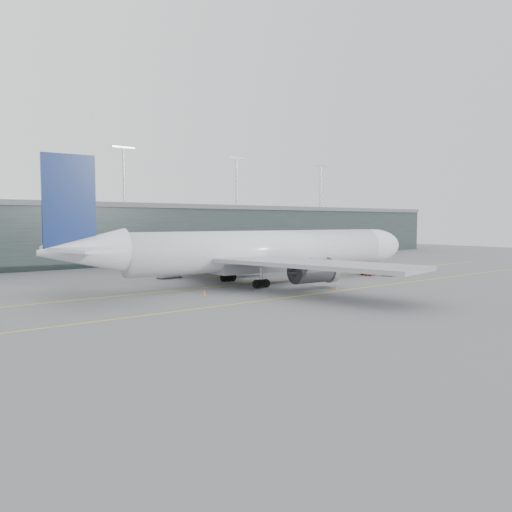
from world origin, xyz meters
TOP-DOWN VIEW (x-y plane):
  - ground at (0.00, 0.00)m, footprint 320.00×320.00m
  - taxiline_a at (0.00, -4.00)m, footprint 160.00×0.25m
  - taxiline_b at (0.00, -20.00)m, footprint 160.00×0.25m
  - taxiline_lead_main at (5.00, 20.00)m, footprint 0.25×60.00m
  - terminal at (-0.00, 58.00)m, footprint 240.00×36.00m
  - main_aircraft at (7.02, -5.12)m, footprint 70.58×66.15m
  - jet_bridge at (15.29, 22.84)m, footprint 19.70×42.81m
  - gse_cart at (31.36, -8.76)m, footprint 2.53×1.88m
  - baggage_dolly at (33.69, -11.55)m, footprint 3.21×2.85m
  - uld_a at (-3.60, 11.04)m, footprint 2.54×2.32m
  - uld_b at (-3.01, 10.82)m, footprint 2.10×1.71m
  - uld_c at (-1.09, 11.06)m, footprint 2.15×1.74m
  - cone_nose at (33.80, -5.33)m, footprint 0.46×0.46m
  - cone_wing_stbd at (10.97, -18.55)m, footprint 0.39×0.39m
  - cone_wing_port at (7.49, 11.40)m, footprint 0.42×0.42m
  - cone_tail at (-8.39, -10.71)m, footprint 0.49×0.49m

SIDE VIEW (x-z plane):
  - ground at x=0.00m, z-range 0.00..0.00m
  - taxiline_a at x=0.00m, z-range 0.00..0.02m
  - taxiline_b at x=0.00m, z-range 0.00..0.02m
  - taxiline_lead_main at x=5.00m, z-range 0.00..0.02m
  - baggage_dolly at x=33.69m, z-range 0.03..0.30m
  - cone_wing_stbd at x=10.97m, z-range 0.00..0.62m
  - cone_wing_port at x=7.49m, z-range 0.00..0.67m
  - cone_nose at x=33.80m, z-range 0.00..0.74m
  - cone_tail at x=-8.39m, z-range 0.00..0.78m
  - gse_cart at x=31.36m, z-range 0.09..1.65m
  - uld_b at x=-3.01m, z-range 0.05..1.90m
  - uld_a at x=-3.60m, z-range 0.05..1.93m
  - uld_c at x=-1.09m, z-range 0.05..1.95m
  - jet_bridge at x=15.29m, z-range 1.57..7.86m
  - main_aircraft at x=7.02m, z-range -4.34..15.44m
  - terminal at x=0.00m, z-range -6.88..22.12m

